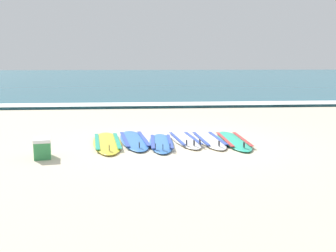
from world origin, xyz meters
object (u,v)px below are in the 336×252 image
object	(u,v)px
surfboard_1	(134,140)
surfboard_4	(209,140)
surfboard_0	(107,142)
surfboard_5	(233,140)
surfboard_2	(161,143)
cooler_box	(42,148)
surfboard_3	(185,140)

from	to	relation	value
surfboard_1	surfboard_4	world-z (taller)	same
surfboard_0	surfboard_5	size ratio (longest dim) A/B	1.09
surfboard_0	surfboard_5	xyz separation A→B (m)	(2.85, -0.03, 0.00)
surfboard_2	surfboard_5	world-z (taller)	same
cooler_box	surfboard_2	bearing A→B (deg)	23.36
surfboard_5	cooler_box	bearing A→B (deg)	-164.29
surfboard_2	cooler_box	world-z (taller)	cooler_box
surfboard_0	surfboard_3	distance (m)	1.77
surfboard_1	cooler_box	bearing A→B (deg)	-141.95
surfboard_2	surfboard_3	size ratio (longest dim) A/B	1.00
surfboard_2	surfboard_0	bearing A→B (deg)	173.06
surfboard_0	surfboard_3	size ratio (longest dim) A/B	1.17
surfboard_3	surfboard_5	distance (m)	1.11
surfboard_1	surfboard_5	world-z (taller)	same
surfboard_1	surfboard_3	distance (m)	1.17
cooler_box	surfboard_1	bearing A→B (deg)	38.05
surfboard_0	surfboard_4	bearing A→B (deg)	2.64
surfboard_3	surfboard_0	bearing A→B (deg)	-174.50
surfboard_5	surfboard_2	bearing A→B (deg)	-176.08
surfboard_4	surfboard_5	bearing A→B (deg)	-14.50
surfboard_4	surfboard_5	distance (m)	0.55
surfboard_5	cooler_box	size ratio (longest dim) A/B	4.54
surfboard_1	surfboard_3	bearing A→B (deg)	-1.78
surfboard_2	cooler_box	xyz separation A→B (m)	(-2.34, -1.01, 0.16)
surfboard_3	cooler_box	size ratio (longest dim) A/B	4.24
surfboard_3	surfboard_4	bearing A→B (deg)	-6.51
surfboard_3	cooler_box	distance (m)	3.20
surfboard_4	surfboard_5	world-z (taller)	same
surfboard_4	cooler_box	world-z (taller)	cooler_box
surfboard_1	surfboard_3	world-z (taller)	same
surfboard_3	surfboard_5	size ratio (longest dim) A/B	0.93
surfboard_0	surfboard_5	distance (m)	2.85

